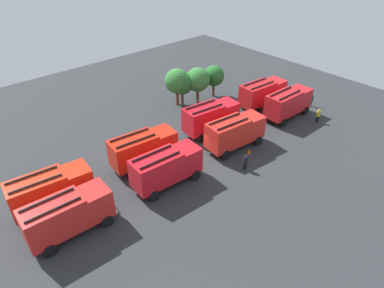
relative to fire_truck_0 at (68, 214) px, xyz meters
name	(u,v)px	position (x,y,z in m)	size (l,w,h in m)	color
ground_plane	(192,154)	(15.04, 1.80, -2.15)	(66.87, 66.87, 0.00)	#2D3033
fire_truck_0	(68,214)	(0.00, 0.00, 0.00)	(7.30, 3.02, 3.88)	red
fire_truck_1	(166,167)	(9.81, -0.35, 0.00)	(7.34, 3.11, 3.88)	red
fire_truck_2	(235,131)	(19.58, -0.34, 0.00)	(7.42, 3.38, 3.88)	red
fire_truck_3	(288,103)	(30.07, -0.08, 0.00)	(7.23, 2.83, 3.88)	red
fire_truck_4	(51,190)	(0.18, 3.81, 0.00)	(7.43, 3.40, 3.88)	red
fire_truck_5	(143,148)	(9.99, 3.75, 0.00)	(7.41, 3.36, 3.88)	red
fire_truck_6	(211,116)	(19.96, 3.93, 0.00)	(7.43, 3.42, 3.88)	red
fire_truck_7	(263,93)	(29.93, 3.98, 0.00)	(7.35, 3.16, 3.88)	red
firefighter_0	(157,167)	(10.01, 1.50, -1.20)	(0.48, 0.44, 1.70)	black
firefighter_1	(311,100)	(35.32, -0.42, -1.15)	(0.30, 0.45, 1.77)	black
firefighter_2	(245,161)	(17.35, -3.92, -1.11)	(0.47, 0.36, 1.84)	black
firefighter_3	(318,115)	(32.03, -3.49, -1.15)	(0.46, 0.47, 1.77)	black
tree_0	(177,81)	(21.68, 12.35, 1.38)	(3.39, 3.39, 5.25)	brown
tree_1	(182,83)	(22.20, 11.88, 1.07)	(3.09, 3.09, 4.80)	brown
tree_2	(198,80)	(24.21, 10.91, 1.32)	(3.33, 3.33, 5.17)	brown
tree_3	(214,76)	(27.47, 11.03, 0.98)	(3.00, 3.00, 4.65)	brown
traffic_cone_0	(249,151)	(19.93, -2.29, -1.86)	(0.41, 0.41, 0.59)	#F2600C
traffic_cone_1	(213,142)	(18.24, 1.68, -1.80)	(0.50, 0.50, 0.71)	#F2600C
traffic_cone_2	(170,136)	(15.39, 6.08, -1.82)	(0.47, 0.47, 0.67)	#F2600C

